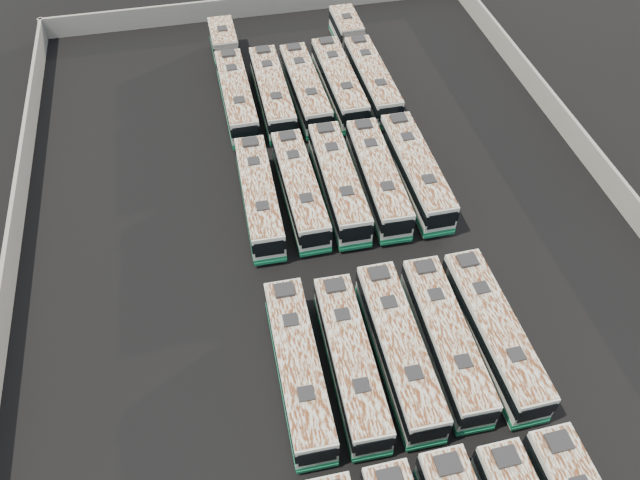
{
  "coord_description": "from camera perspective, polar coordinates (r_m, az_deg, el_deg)",
  "views": [
    {
      "loc": [
        -7.43,
        -26.89,
        33.94
      ],
      "look_at": [
        -1.14,
        1.45,
        1.6
      ],
      "focal_mm": 35.0,
      "sensor_mm": 36.0,
      "label": 1
    }
  ],
  "objects": [
    {
      "name": "bus_midfront_far_right",
      "position": [
        40.16,
        15.56,
        -8.15
      ],
      "size": [
        2.61,
        11.4,
        3.2
      ],
      "rotation": [
        0.0,
        0.0,
        0.02
      ],
      "color": "silver",
      "rests_on": "ground"
    },
    {
      "name": "bus_back_center",
      "position": [
        57.17,
        -1.36,
        13.65
      ],
      "size": [
        2.58,
        11.31,
        3.18
      ],
      "rotation": [
        0.0,
        0.0,
        0.02
      ],
      "color": "silver",
      "rests_on": "ground"
    },
    {
      "name": "ground",
      "position": [
        43.93,
        1.86,
        -2.53
      ],
      "size": [
        140.0,
        140.0,
        0.0
      ],
      "primitive_type": "plane",
      "color": "black",
      "rests_on": "ground"
    },
    {
      "name": "bus_midback_center",
      "position": [
        47.56,
        1.69,
        5.32
      ],
      "size": [
        2.62,
        11.58,
        3.25
      ],
      "rotation": [
        0.0,
        0.0,
        -0.02
      ],
      "color": "silver",
      "rests_on": "ground"
    },
    {
      "name": "bus_midback_far_right",
      "position": [
        49.03,
        8.75,
        6.26
      ],
      "size": [
        2.48,
        11.57,
        3.26
      ],
      "rotation": [
        0.0,
        0.0,
        0.0
      ],
      "color": "silver",
      "rests_on": "ground"
    },
    {
      "name": "bus_midfront_center",
      "position": [
        38.37,
        7.2,
        -9.84
      ],
      "size": [
        2.52,
        11.48,
        3.23
      ],
      "rotation": [
        0.0,
        0.0,
        -0.01
      ],
      "color": "silver",
      "rests_on": "ground"
    },
    {
      "name": "bus_midfront_left",
      "position": [
        37.74,
        2.8,
        -10.97
      ],
      "size": [
        2.62,
        11.18,
        3.13
      ],
      "rotation": [
        0.0,
        0.0,
        -0.02
      ],
      "color": "silver",
      "rests_on": "ground"
    },
    {
      "name": "bus_midback_left",
      "position": [
        47.09,
        -1.86,
        4.69
      ],
      "size": [
        2.44,
        11.19,
        3.15
      ],
      "rotation": [
        0.0,
        0.0,
        0.01
      ],
      "color": "silver",
      "rests_on": "ground"
    },
    {
      "name": "bus_midback_far_left",
      "position": [
        46.72,
        -5.6,
        4.01
      ],
      "size": [
        2.62,
        11.23,
        3.15
      ],
      "rotation": [
        0.0,
        0.0,
        -0.02
      ],
      "color": "silver",
      "rests_on": "ground"
    },
    {
      "name": "bus_back_left",
      "position": [
        56.79,
        -4.39,
        13.28
      ],
      "size": [
        2.46,
        11.45,
        3.22
      ],
      "rotation": [
        0.0,
        0.0,
        -0.0
      ],
      "color": "silver",
      "rests_on": "ground"
    },
    {
      "name": "bus_back_right",
      "position": [
        57.83,
        1.75,
        14.14
      ],
      "size": [
        2.63,
        11.63,
        3.26
      ],
      "rotation": [
        0.0,
        0.0,
        0.02
      ],
      "color": "silver",
      "rests_on": "ground"
    },
    {
      "name": "bus_back_far_left",
      "position": [
        59.17,
        -8.04,
        14.51
      ],
      "size": [
        2.5,
        17.68,
        3.2
      ],
      "rotation": [
        0.0,
        0.0,
        0.01
      ],
      "color": "silver",
      "rests_on": "ground"
    },
    {
      "name": "bus_back_far_right",
      "position": [
        60.91,
        3.95,
        15.91
      ],
      "size": [
        2.5,
        17.44,
        3.16
      ],
      "rotation": [
        0.0,
        0.0,
        0.01
      ],
      "color": "silver",
      "rests_on": "ground"
    },
    {
      "name": "bus_midback_right",
      "position": [
        48.14,
        5.28,
        5.72
      ],
      "size": [
        2.72,
        11.51,
        3.23
      ],
      "rotation": [
        0.0,
        0.0,
        -0.03
      ],
      "color": "silver",
      "rests_on": "ground"
    },
    {
      "name": "bus_midfront_far_left",
      "position": [
        37.45,
        -1.99,
        -11.58
      ],
      "size": [
        2.58,
        11.39,
        3.2
      ],
      "rotation": [
        0.0,
        0.0,
        -0.02
      ],
      "color": "silver",
      "rests_on": "ground"
    },
    {
      "name": "perimeter_wall",
      "position": [
        43.09,
        1.89,
        -1.6
      ],
      "size": [
        45.2,
        73.2,
        2.2
      ],
      "color": "gray",
      "rests_on": "ground"
    },
    {
      "name": "bus_midfront_right",
      "position": [
        39.26,
        11.42,
        -8.86
      ],
      "size": [
        2.56,
        11.18,
        3.14
      ],
      "rotation": [
        0.0,
        0.0,
        -0.02
      ],
      "color": "silver",
      "rests_on": "ground"
    }
  ]
}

